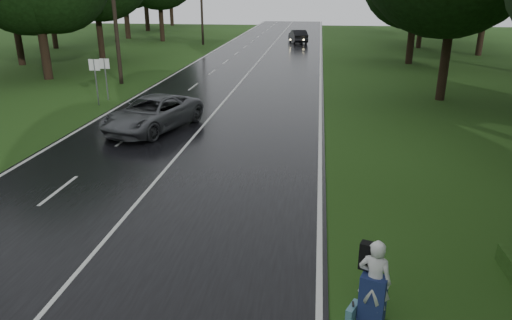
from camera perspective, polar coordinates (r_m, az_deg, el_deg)
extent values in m
plane|color=#214314|center=(14.44, -16.17, -7.47)|extent=(160.00, 160.00, 0.00)
cube|color=black|center=(32.77, -2.48, 8.70)|extent=(12.00, 140.00, 0.04)
cube|color=silver|center=(32.77, -2.48, 8.74)|extent=(0.12, 140.00, 0.01)
imported|color=#55575B|center=(23.26, -12.42, 5.55)|extent=(4.26, 6.21, 1.58)
imported|color=black|center=(61.15, 5.11, 14.73)|extent=(2.76, 5.12, 1.60)
imported|color=silver|center=(10.09, 14.16, -14.05)|extent=(0.79, 0.65, 1.86)
cube|color=navy|center=(10.32, 13.96, -15.93)|extent=(0.61, 0.50, 1.04)
cube|color=black|center=(10.07, 13.67, -11.31)|extent=(0.47, 0.35, 0.59)
cube|color=teal|center=(10.45, 11.61, -17.60)|extent=(0.33, 0.49, 0.34)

